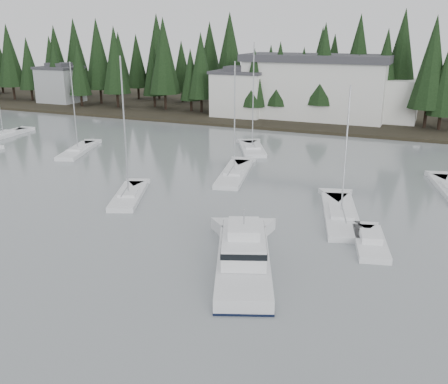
# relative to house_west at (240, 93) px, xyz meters

# --- Properties ---
(far_shore_land) EXTENTS (240.00, 54.00, 1.00)m
(far_shore_land) POSITION_rel_house_west_xyz_m (18.00, 18.00, -4.65)
(far_shore_land) COLOR black
(far_shore_land) RESTS_ON ground
(conifer_treeline) EXTENTS (200.00, 22.00, 20.00)m
(conifer_treeline) POSITION_rel_house_west_xyz_m (18.00, 7.00, -4.65)
(conifer_treeline) COLOR black
(conifer_treeline) RESTS_ON ground
(house_west) EXTENTS (9.54, 7.42, 8.75)m
(house_west) POSITION_rel_house_west_xyz_m (0.00, 0.00, 0.00)
(house_west) COLOR silver
(house_west) RESTS_ON ground
(house_far_west) EXTENTS (8.48, 7.42, 8.25)m
(house_far_west) POSITION_rel_house_west_xyz_m (-42.00, 2.00, -0.25)
(house_far_west) COLOR #999EA0
(house_far_west) RESTS_ON ground
(harbor_inn) EXTENTS (29.50, 11.50, 10.90)m
(harbor_inn) POSITION_rel_house_west_xyz_m (15.04, 3.34, 1.12)
(harbor_inn) COLOR silver
(harbor_inn) RESTS_ON ground
(cabin_cruiser_center) EXTENTS (7.28, 11.81, 4.86)m
(cabin_cruiser_center) POSITION_rel_house_west_xyz_m (21.93, -56.28, -3.93)
(cabin_cruiser_center) COLOR silver
(cabin_cruiser_center) RESTS_ON ground
(sailboat_1) EXTENTS (4.83, 11.17, 12.88)m
(sailboat_1) POSITION_rel_house_west_xyz_m (13.02, -35.44, -4.59)
(sailboat_1) COLOR silver
(sailboat_1) RESTS_ON ground
(sailboat_2) EXTENTS (6.26, 8.84, 14.52)m
(sailboat_2) POSITION_rel_house_west_xyz_m (10.79, -23.28, -4.57)
(sailboat_2) COLOR silver
(sailboat_2) RESTS_ON ground
(sailboat_5) EXTENTS (5.41, 10.13, 12.16)m
(sailboat_5) POSITION_rel_house_west_xyz_m (-10.16, -33.02, -4.59)
(sailboat_5) COLOR silver
(sailboat_5) RESTS_ON ground
(sailboat_6) EXTENTS (3.36, 9.69, 12.77)m
(sailboat_6) POSITION_rel_house_west_xyz_m (-27.16, -29.11, -4.58)
(sailboat_6) COLOR silver
(sailboat_6) RESTS_ON ground
(sailboat_7) EXTENTS (5.29, 8.55, 13.80)m
(sailboat_7) POSITION_rel_house_west_xyz_m (6.52, -46.55, -4.56)
(sailboat_7) COLOR silver
(sailboat_7) RESTS_ON ground
(sailboat_9) EXTENTS (5.45, 11.29, 11.85)m
(sailboat_9) POSITION_rel_house_west_xyz_m (26.25, -43.98, -4.60)
(sailboat_9) COLOR silver
(sailboat_9) RESTS_ON ground
(runabout_1) EXTENTS (3.62, 6.69, 1.42)m
(runabout_1) POSITION_rel_house_west_xyz_m (29.37, -49.01, -4.52)
(runabout_1) COLOR silver
(runabout_1) RESTS_ON ground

